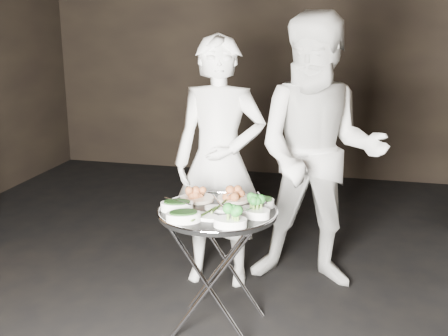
% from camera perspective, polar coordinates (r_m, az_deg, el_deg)
% --- Properties ---
extents(floor, '(6.00, 7.00, 0.05)m').
position_cam_1_polar(floor, '(3.47, 1.14, -16.52)').
color(floor, black).
rests_on(floor, ground).
extents(wall_back, '(6.00, 0.05, 3.00)m').
position_cam_1_polar(wall_back, '(6.45, 8.36, 12.31)').
color(wall_back, black).
rests_on(wall_back, floor).
extents(tray_stand, '(0.49, 0.42, 0.73)m').
position_cam_1_polar(tray_stand, '(3.30, -0.64, -9.80)').
color(tray_stand, silver).
rests_on(tray_stand, floor).
extents(serving_tray, '(0.69, 0.69, 0.04)m').
position_cam_1_polar(serving_tray, '(3.18, -0.66, -4.48)').
color(serving_tray, black).
rests_on(serving_tray, tray_stand).
extents(potato_plate_a, '(0.21, 0.21, 0.07)m').
position_cam_1_polar(potato_plate_a, '(3.34, -2.75, -2.73)').
color(potato_plate_a, beige).
rests_on(potato_plate_a, serving_tray).
extents(potato_plate_b, '(0.20, 0.20, 0.07)m').
position_cam_1_polar(potato_plate_b, '(3.34, 1.03, -2.73)').
color(potato_plate_b, beige).
rests_on(potato_plate_b, serving_tray).
extents(greens_bowl, '(0.12, 0.12, 0.07)m').
position_cam_1_polar(greens_bowl, '(3.23, 4.07, -3.40)').
color(greens_bowl, white).
rests_on(greens_bowl, serving_tray).
extents(asparagus_plate_a, '(0.18, 0.11, 0.03)m').
position_cam_1_polar(asparagus_plate_a, '(3.17, -0.51, -4.06)').
color(asparagus_plate_a, white).
rests_on(asparagus_plate_a, serving_tray).
extents(asparagus_plate_b, '(0.20, 0.14, 0.04)m').
position_cam_1_polar(asparagus_plate_b, '(3.05, -2.01, -4.83)').
color(asparagus_plate_b, white).
rests_on(asparagus_plate_b, serving_tray).
extents(spinach_bowl_a, '(0.21, 0.16, 0.08)m').
position_cam_1_polar(spinach_bowl_a, '(3.17, -4.80, -3.73)').
color(spinach_bowl_a, white).
rests_on(spinach_bowl_a, serving_tray).
extents(spinach_bowl_b, '(0.22, 0.18, 0.08)m').
position_cam_1_polar(spinach_bowl_b, '(3.00, -4.15, -4.82)').
color(spinach_bowl_b, white).
rests_on(spinach_bowl_b, serving_tray).
extents(broccoli_bowl_a, '(0.20, 0.18, 0.07)m').
position_cam_1_polar(broccoli_bowl_a, '(3.07, 3.20, -4.38)').
color(broccoli_bowl_a, white).
rests_on(broccoli_bowl_a, serving_tray).
extents(broccoli_bowl_b, '(0.19, 0.15, 0.07)m').
position_cam_1_polar(broccoli_bowl_b, '(2.92, 0.65, -5.36)').
color(broccoli_bowl_b, white).
rests_on(broccoli_bowl_b, serving_tray).
extents(serving_utensils, '(0.59, 0.45, 0.01)m').
position_cam_1_polar(serving_utensils, '(3.21, -0.06, -3.05)').
color(serving_utensils, silver).
rests_on(serving_utensils, serving_tray).
extents(waiter_left, '(0.65, 0.45, 1.70)m').
position_cam_1_polar(waiter_left, '(3.77, -0.48, 0.54)').
color(waiter_left, silver).
rests_on(waiter_left, floor).
extents(waiter_right, '(0.91, 0.71, 1.84)m').
position_cam_1_polar(waiter_right, '(3.76, 9.58, 1.42)').
color(waiter_right, silver).
rests_on(waiter_right, floor).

